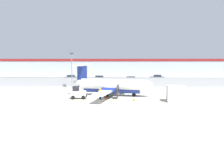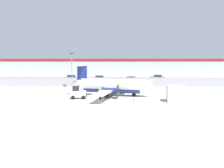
# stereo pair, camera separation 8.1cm
# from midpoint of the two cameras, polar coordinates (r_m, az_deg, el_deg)

# --- Properties ---
(ground_plane) EXTENTS (140.00, 140.00, 0.01)m
(ground_plane) POSITION_cam_midpoint_polar(r_m,az_deg,el_deg) (31.87, -0.92, -4.04)
(ground_plane) COLOR #B7B2A3
(perimeter_fence) EXTENTS (98.00, 0.10, 2.10)m
(perimeter_fence) POSITION_cam_midpoint_polar(r_m,az_deg,el_deg) (47.58, 0.01, 0.57)
(perimeter_fence) COLOR gray
(perimeter_fence) RESTS_ON ground
(parking_lot_strip) EXTENTS (98.00, 17.00, 0.12)m
(parking_lot_strip) POSITION_cam_midpoint_polar(r_m,az_deg,el_deg) (59.13, 0.37, 0.57)
(parking_lot_strip) COLOR #38383A
(parking_lot_strip) RESTS_ON ground
(background_building) EXTENTS (91.00, 8.10, 6.50)m
(background_building) POSITION_cam_midpoint_polar(r_m,az_deg,el_deg) (77.40, 0.73, 4.17)
(background_building) COLOR #A8B2BC
(background_building) RESTS_ON ground
(commuter_airplane) EXTENTS (13.33, 15.96, 4.92)m
(commuter_airplane) POSITION_cam_midpoint_polar(r_m,az_deg,el_deg) (35.09, 0.38, -0.50)
(commuter_airplane) COLOR white
(commuter_airplane) RESTS_ON ground
(baggage_tug) EXTENTS (2.41, 1.54, 1.88)m
(baggage_tug) POSITION_cam_midpoint_polar(r_m,az_deg,el_deg) (32.68, -8.79, -2.35)
(baggage_tug) COLOR silver
(baggage_tug) RESTS_ON ground
(ground_crew_worker) EXTENTS (0.48, 0.48, 1.70)m
(ground_crew_worker) POSITION_cam_midpoint_polar(r_m,az_deg,el_deg) (31.79, -3.06, -2.34)
(ground_crew_worker) COLOR #191E4C
(ground_crew_worker) RESTS_ON ground
(cargo_container) EXTENTS (2.54, 2.18, 2.20)m
(cargo_container) POSITION_cam_midpoint_polar(r_m,az_deg,el_deg) (31.18, 16.42, -2.46)
(cargo_container) COLOR silver
(cargo_container) RESTS_ON ground
(traffic_cone_near_left) EXTENTS (0.36, 0.36, 0.64)m
(traffic_cone_near_left) POSITION_cam_midpoint_polar(r_m,az_deg,el_deg) (32.94, -1.59, -3.17)
(traffic_cone_near_left) COLOR orange
(traffic_cone_near_left) RESTS_ON ground
(traffic_cone_near_right) EXTENTS (0.36, 0.36, 0.64)m
(traffic_cone_near_right) POSITION_cam_midpoint_polar(r_m,az_deg,el_deg) (36.72, -9.11, -2.32)
(traffic_cone_near_right) COLOR orange
(traffic_cone_near_right) RESTS_ON ground
(traffic_cone_far_left) EXTENTS (0.36, 0.36, 0.64)m
(traffic_cone_far_left) POSITION_cam_midpoint_polar(r_m,az_deg,el_deg) (30.89, 5.79, -3.80)
(traffic_cone_far_left) COLOR orange
(traffic_cone_far_left) RESTS_ON ground
(parked_car_0) EXTENTS (4.24, 2.09, 1.58)m
(parked_car_0) POSITION_cam_midpoint_polar(r_m,az_deg,el_deg) (64.46, -10.42, 1.65)
(parked_car_0) COLOR slate
(parked_car_0) RESTS_ON parking_lot_strip
(parked_car_1) EXTENTS (4.22, 2.03, 1.58)m
(parked_car_1) POSITION_cam_midpoint_polar(r_m,az_deg,el_deg) (60.67, -3.34, 1.48)
(parked_car_1) COLOR red
(parked_car_1) RESTS_ON parking_lot_strip
(parked_car_2) EXTENTS (4.26, 2.13, 1.58)m
(parked_car_2) POSITION_cam_midpoint_polar(r_m,az_deg,el_deg) (57.16, 4.92, 1.20)
(parked_car_2) COLOR #19662D
(parked_car_2) RESTS_ON parking_lot_strip
(parked_car_3) EXTENTS (4.39, 2.44, 1.58)m
(parked_car_3) POSITION_cam_midpoint_polar(r_m,az_deg,el_deg) (65.54, 11.77, 1.69)
(parked_car_3) COLOR slate
(parked_car_3) RESTS_ON parking_lot_strip
(apron_light_pole) EXTENTS (0.70, 0.30, 7.27)m
(apron_light_pole) POSITION_cam_midpoint_polar(r_m,az_deg,el_deg) (44.88, -10.38, 4.24)
(apron_light_pole) COLOR slate
(apron_light_pole) RESTS_ON ground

